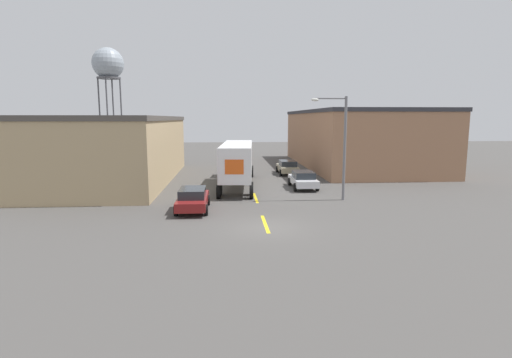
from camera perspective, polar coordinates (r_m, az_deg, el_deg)
name	(u,v)px	position (r m, az deg, el deg)	size (l,w,h in m)	color
ground_plane	(267,228)	(22.12, 1.53, -6.98)	(160.00, 160.00, 0.00)	#4C4947
road_centerline	(256,198)	(30.27, -0.07, -2.69)	(0.20, 19.02, 0.01)	yellow
warehouse_left	(116,149)	(40.60, -19.33, 4.11)	(10.57, 23.63, 6.17)	tan
warehouse_right	(355,138)	(51.92, 13.97, 5.68)	(13.15, 26.96, 6.98)	#9E7051
semi_truck	(238,160)	(35.59, -2.60, 2.79)	(3.62, 14.11, 3.83)	silver
parked_car_right_mid	(303,179)	(34.56, 6.74, -0.03)	(2.08, 4.80, 1.48)	silver
parked_car_left_near	(193,199)	(26.38, -9.02, -2.78)	(2.08, 4.80, 1.48)	maroon
parked_car_right_far	(287,167)	(43.20, 4.52, 1.74)	(2.08, 4.80, 1.48)	tan
water_tower	(108,65)	(83.93, -20.39, 15.04)	(5.91, 5.91, 19.28)	#47474C
street_lamp	(340,140)	(29.54, 11.98, 5.45)	(2.64, 0.32, 7.52)	slate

